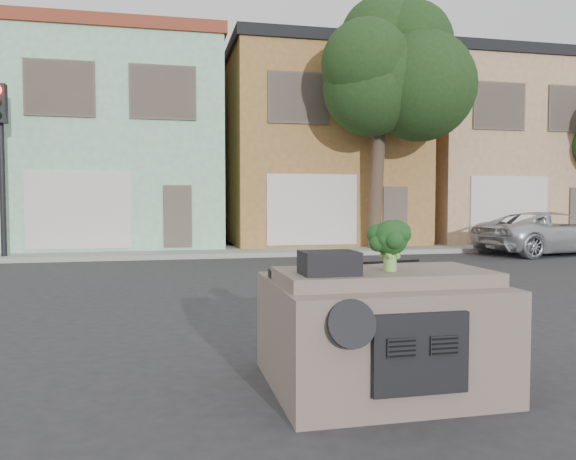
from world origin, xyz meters
name	(u,v)px	position (x,y,z in m)	size (l,w,h in m)	color
ground_plane	(301,320)	(0.00, 0.00, 0.00)	(120.00, 120.00, 0.00)	#303033
sidewalk	(226,252)	(0.00, 10.50, 0.07)	(40.00, 3.00, 0.15)	gray
townhouse_mint	(122,148)	(-3.50, 14.50, 3.77)	(7.20, 8.20, 7.55)	#98D3A8
townhouse_tan	(312,151)	(4.00, 14.50, 3.77)	(7.20, 8.20, 7.55)	#A1723A
townhouse_beige	(477,155)	(11.50, 14.50, 3.77)	(7.20, 8.20, 7.55)	tan
silver_pickup	(550,254)	(10.37, 8.06, 0.00)	(2.31, 5.00, 1.39)	silver
traffic_signal	(1,173)	(-6.50, 9.50, 2.55)	(0.40, 0.40, 5.10)	black
tree_near	(377,126)	(5.00, 9.80, 4.25)	(4.40, 4.00, 8.50)	#1E3817
car_dashboard	(377,327)	(0.00, -3.00, 0.56)	(2.00, 1.80, 1.12)	#726158
instrument_hump	(329,263)	(-0.58, -3.35, 1.22)	(0.48, 0.38, 0.20)	black
wiper_arm	(390,262)	(0.28, -2.62, 1.13)	(0.70, 0.03, 0.02)	black
broccoli	(390,245)	(0.02, -3.24, 1.36)	(0.38, 0.38, 0.47)	#153514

